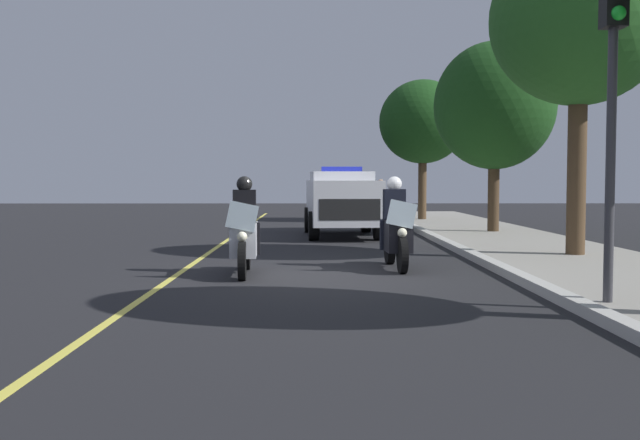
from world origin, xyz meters
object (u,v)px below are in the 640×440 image
at_px(cyclist_background, 381,202).
at_px(tree_mid_block, 579,21).
at_px(tree_far_back, 495,106).
at_px(police_motorcycle_lead_right, 396,231).
at_px(tree_behind_suv, 423,122).
at_px(police_suv, 342,200).
at_px(police_motorcycle_lead_left, 244,235).
at_px(traffic_light, 613,53).

bearing_deg(cyclist_background, tree_mid_block, 14.71).
height_order(cyclist_background, tree_far_back, tree_far_back).
xyz_separation_m(tree_mid_block, tree_far_back, (-7.01, -0.01, -1.04)).
bearing_deg(police_motorcycle_lead_right, cyclist_background, 176.03).
bearing_deg(tree_behind_suv, tree_far_back, 9.11).
distance_m(police_suv, cyclist_background, 5.44).
relative_size(police_motorcycle_lead_left, tree_far_back, 0.37).
height_order(cyclist_background, traffic_light, traffic_light).
height_order(police_motorcycle_lead_left, tree_behind_suv, tree_behind_suv).
bearing_deg(police_suv, police_motorcycle_lead_left, -12.93).
bearing_deg(cyclist_background, tree_far_back, 33.61).
relative_size(police_motorcycle_lead_right, cyclist_background, 1.22).
bearing_deg(police_motorcycle_lead_left, tree_mid_block, 110.55).
bearing_deg(traffic_light, police_motorcycle_lead_right, -153.47).
xyz_separation_m(police_motorcycle_lead_right, police_suv, (-8.00, -0.70, 0.37)).
xyz_separation_m(cyclist_background, traffic_light, (17.62, 1.29, 2.39)).
bearing_deg(tree_far_back, cyclist_background, -146.39).
xyz_separation_m(police_suv, tree_behind_suv, (-7.68, 3.51, 2.90)).
distance_m(police_motorcycle_lead_right, traffic_light, 5.55).
bearing_deg(traffic_light, tree_mid_block, 163.96).
height_order(police_motorcycle_lead_left, tree_far_back, tree_far_back).
xyz_separation_m(police_motorcycle_lead_left, cyclist_background, (-14.07, 3.66, 0.14)).
distance_m(police_motorcycle_lead_right, tree_far_back, 10.02).
relative_size(traffic_light, tree_behind_suv, 0.78).
height_order(tree_mid_block, tree_behind_suv, tree_mid_block).
bearing_deg(cyclist_background, tree_behind_suv, 142.74).
distance_m(traffic_light, tree_behind_suv, 20.13).
distance_m(police_suv, traffic_light, 12.94).
relative_size(cyclist_background, traffic_light, 0.41).
bearing_deg(tree_far_back, police_motorcycle_lead_left, -35.07).
distance_m(traffic_light, tree_far_back, 13.20).
height_order(police_motorcycle_lead_right, tree_far_back, tree_far_back).
bearing_deg(traffic_light, police_motorcycle_lead_left, -125.66).
bearing_deg(tree_mid_block, police_suv, -143.83).
bearing_deg(police_motorcycle_lead_right, traffic_light, 26.53).
bearing_deg(tree_mid_block, tree_behind_suv, -175.37).
bearing_deg(tree_behind_suv, cyclist_background, -37.26).
bearing_deg(police_suv, police_motorcycle_lead_right, 5.03).
distance_m(police_motorcycle_lead_left, police_suv, 9.11).
xyz_separation_m(traffic_light, tree_far_back, (-13.07, 1.73, 0.66)).
bearing_deg(tree_far_back, police_motorcycle_lead_right, -24.50).
relative_size(police_motorcycle_lead_left, police_suv, 0.43).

